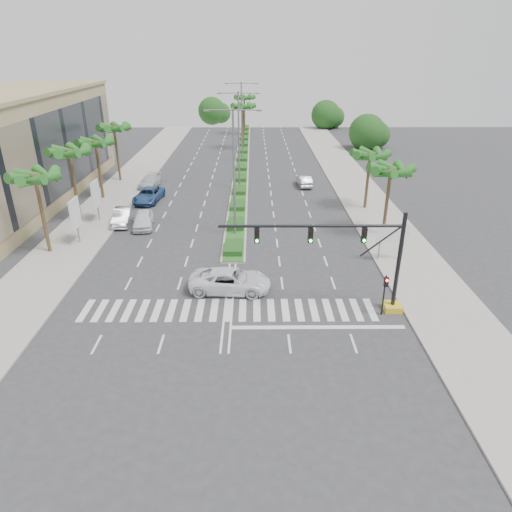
{
  "coord_description": "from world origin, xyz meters",
  "views": [
    {
      "loc": [
        1.76,
        -27.47,
        16.81
      ],
      "look_at": [
        1.96,
        2.57,
        3.0
      ],
      "focal_mm": 32.0,
      "sensor_mm": 36.0,
      "label": 1
    }
  ],
  "objects_px": {
    "car_parked_c": "(149,195)",
    "car_crossing": "(230,281)",
    "car_parked_a": "(143,220)",
    "car_parked_d": "(150,182)",
    "car_parked_b": "(123,216)",
    "car_right": "(304,181)"
  },
  "relations": [
    {
      "from": "car_parked_b",
      "to": "car_crossing",
      "type": "height_order",
      "value": "car_crossing"
    },
    {
      "from": "car_parked_a",
      "to": "car_parked_d",
      "type": "relative_size",
      "value": 0.94
    },
    {
      "from": "car_crossing",
      "to": "car_right",
      "type": "distance_m",
      "value": 29.69
    },
    {
      "from": "car_parked_c",
      "to": "car_crossing",
      "type": "bearing_deg",
      "value": -57.58
    },
    {
      "from": "car_parked_c",
      "to": "car_parked_d",
      "type": "bearing_deg",
      "value": 106.89
    },
    {
      "from": "car_parked_a",
      "to": "car_crossing",
      "type": "xyz_separation_m",
      "value": [
        9.46,
        -13.45,
        0.04
      ]
    },
    {
      "from": "car_parked_c",
      "to": "car_right",
      "type": "height_order",
      "value": "car_parked_c"
    },
    {
      "from": "car_parked_a",
      "to": "car_crossing",
      "type": "distance_m",
      "value": 16.44
    },
    {
      "from": "car_parked_a",
      "to": "car_parked_d",
      "type": "bearing_deg",
      "value": 91.48
    },
    {
      "from": "car_parked_c",
      "to": "car_crossing",
      "type": "distance_m",
      "value": 24.43
    },
    {
      "from": "car_right",
      "to": "car_parked_b",
      "type": "bearing_deg",
      "value": 29.96
    },
    {
      "from": "car_right",
      "to": "car_parked_c",
      "type": "bearing_deg",
      "value": 14.18
    },
    {
      "from": "car_parked_a",
      "to": "car_parked_d",
      "type": "height_order",
      "value": "car_parked_a"
    },
    {
      "from": "car_crossing",
      "to": "car_right",
      "type": "bearing_deg",
      "value": -12.89
    },
    {
      "from": "car_crossing",
      "to": "car_parked_c",
      "type": "bearing_deg",
      "value": 29.65
    },
    {
      "from": "car_parked_b",
      "to": "car_parked_c",
      "type": "xyz_separation_m",
      "value": [
        1.13,
        7.45,
        -0.01
      ]
    },
    {
      "from": "car_right",
      "to": "car_parked_d",
      "type": "bearing_deg",
      "value": -3.52
    },
    {
      "from": "car_parked_a",
      "to": "car_parked_b",
      "type": "bearing_deg",
      "value": 147.65
    },
    {
      "from": "car_parked_b",
      "to": "car_right",
      "type": "relative_size",
      "value": 1.11
    },
    {
      "from": "car_parked_d",
      "to": "car_crossing",
      "type": "distance_m",
      "value": 30.49
    },
    {
      "from": "car_parked_a",
      "to": "car_parked_c",
      "type": "bearing_deg",
      "value": 90.54
    },
    {
      "from": "car_parked_c",
      "to": "car_crossing",
      "type": "xyz_separation_m",
      "value": [
        10.68,
        -21.97,
        0.06
      ]
    }
  ]
}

